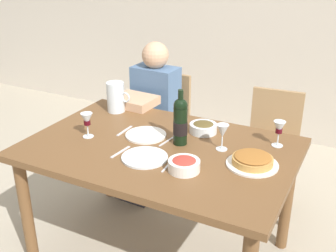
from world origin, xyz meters
TOP-DOWN VIEW (x-y plane):
  - ground_plane at (0.00, 0.00)m, footprint 8.00×8.00m
  - dining_table at (0.00, 0.00)m, footprint 1.50×1.00m
  - wine_bottle at (0.09, 0.08)m, footprint 0.08×0.08m
  - water_pitcher at (-0.52, 0.34)m, footprint 0.17×0.12m
  - baked_tart at (0.53, 0.02)m, footprint 0.27×0.27m
  - salad_bowl at (0.24, -0.19)m, footprint 0.16×0.16m
  - olive_bowl at (0.15, 0.29)m, footprint 0.17×0.17m
  - wine_glass_left_diner at (0.33, 0.12)m, footprint 0.07×0.07m
  - wine_glass_right_diner at (0.59, 0.31)m, footprint 0.07×0.07m
  - wine_glass_centre at (-0.44, -0.08)m, footprint 0.07×0.07m
  - dinner_plate_left_setting at (-0.00, -0.17)m, footprint 0.25×0.25m
  - dinner_plate_right_setting at (-0.14, 0.08)m, footprint 0.24×0.24m
  - fork_left_setting at (-0.15, -0.17)m, footprint 0.03×0.16m
  - knife_left_setting at (0.15, -0.17)m, footprint 0.02×0.18m
  - knife_right_setting at (0.01, 0.08)m, footprint 0.03×0.18m
  - spoon_right_setting at (-0.29, 0.08)m, footprint 0.01×0.16m
  - chair_left at (-0.44, 0.90)m, footprint 0.42×0.42m
  - diner_left at (-0.46, 0.67)m, footprint 0.35×0.52m
  - chair_right at (0.44, 0.87)m, footprint 0.43×0.43m

SIDE VIEW (x-z plane):
  - ground_plane at x=0.00m, z-range 0.00..0.00m
  - chair_left at x=-0.44m, z-range 0.06..0.93m
  - chair_right at x=0.44m, z-range 0.06..0.93m
  - diner_left at x=-0.46m, z-range 0.04..1.20m
  - dining_table at x=0.00m, z-range 0.29..1.05m
  - fork_left_setting at x=-0.15m, z-range 0.76..0.76m
  - knife_left_setting at x=0.15m, z-range 0.76..0.76m
  - knife_right_setting at x=0.01m, z-range 0.76..0.76m
  - spoon_right_setting at x=-0.29m, z-range 0.76..0.76m
  - dinner_plate_left_setting at x=0.00m, z-range 0.76..0.77m
  - dinner_plate_right_setting at x=-0.14m, z-range 0.76..0.77m
  - baked_tart at x=0.53m, z-range 0.76..0.82m
  - olive_bowl at x=0.15m, z-range 0.76..0.83m
  - salad_bowl at x=0.24m, z-range 0.76..0.83m
  - water_pitcher at x=-0.52m, z-range 0.75..0.95m
  - wine_glass_centre at x=-0.44m, z-range 0.79..0.94m
  - wine_glass_right_diner at x=0.59m, z-range 0.79..0.94m
  - wine_glass_left_diner at x=0.33m, z-range 0.79..0.94m
  - wine_bottle at x=0.09m, z-range 0.74..1.06m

